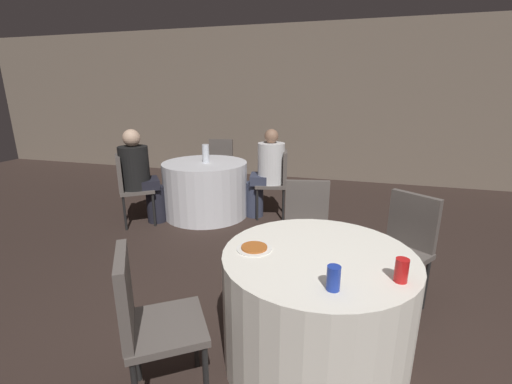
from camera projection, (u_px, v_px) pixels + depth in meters
ground_plane at (317, 371)px, 2.08m from camera, size 16.00×16.00×0.00m
wall_back at (350, 105)px, 6.15m from camera, size 16.00×0.06×2.80m
table_near at (316, 308)px, 2.09m from camera, size 1.13×1.13×0.73m
table_far at (206, 189)px, 4.63m from camera, size 1.12×1.12×0.73m
chair_near_northeast at (405, 240)px, 2.61m from camera, size 0.56×0.56×0.89m
chair_near_north at (307, 222)px, 2.97m from camera, size 0.47×0.47×0.89m
chair_near_southwest at (146, 315)px, 1.74m from camera, size 0.56×0.56×0.89m
chair_far_southwest at (128, 183)px, 4.22m from camera, size 0.56×0.56×0.89m
chair_far_north at (220, 162)px, 5.50m from camera, size 0.46×0.47×0.89m
chair_far_east at (278, 177)px, 4.51m from camera, size 0.48×0.47×0.89m
person_black_shirt at (141, 176)px, 4.26m from camera, size 0.49×0.48×1.20m
person_white_shirt at (266, 173)px, 4.50m from camera, size 0.51×0.39×1.18m
pizza_plate_near at (254, 248)px, 2.04m from camera, size 0.21×0.21×0.02m
soda_can_red at (401, 270)px, 1.68m from camera, size 0.07×0.07×0.12m
soda_can_blue at (333, 278)px, 1.61m from camera, size 0.07×0.07×0.12m
bottle_far at (206, 154)px, 4.47m from camera, size 0.09×0.09×0.24m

